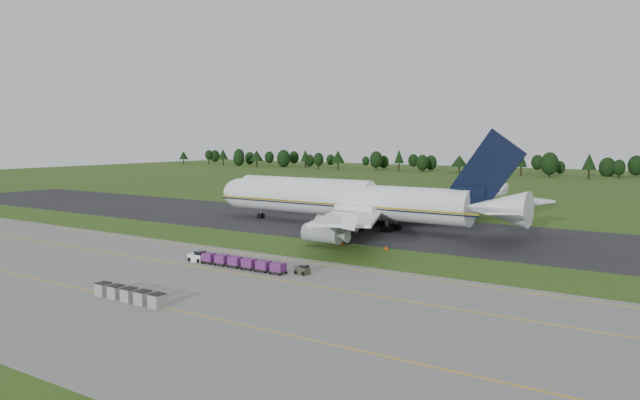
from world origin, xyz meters
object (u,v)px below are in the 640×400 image
Objects in this scene: uld_row at (129,295)px; edge_markers at (364,246)px; aircraft at (348,199)px; utility_cart at (302,271)px; baggage_train at (234,261)px.

uld_row is 1.19× the size of edge_markers.
aircraft is 35.61× the size of utility_cart.
uld_row is at bearing -82.92° from baggage_train.
utility_cart is 0.22× the size of edge_markers.
baggage_train is at bearing -170.79° from utility_cart.
aircraft is 25.92m from edge_markers.
baggage_train is 11.39m from utility_cart.
utility_cart is at bearing 69.66° from uld_row.
baggage_train is 26.32m from edge_markers.
utility_cart is 0.18× the size of uld_row.
utility_cart is at bearing -66.37° from aircraft.
uld_row reaches higher than utility_cart.
edge_markers is (5.20, 46.46, -0.59)m from uld_row.
aircraft is 4.02× the size of baggage_train.
aircraft reaches higher than edge_markers.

